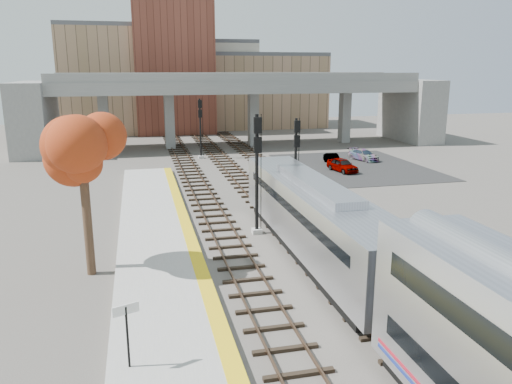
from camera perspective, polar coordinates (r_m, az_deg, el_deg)
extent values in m
plane|color=#47423D|center=(23.60, 8.05, -11.47)|extent=(160.00, 160.00, 0.00)
cube|color=#9E9E99|center=(22.13, -10.18, -12.87)|extent=(4.50, 60.00, 0.35)
cube|color=yellow|center=(22.20, -5.19, -12.09)|extent=(0.70, 60.00, 0.01)
cube|color=black|center=(34.13, -4.65, -3.13)|extent=(2.50, 95.00, 0.14)
cube|color=brown|center=(34.01, -5.85, -3.03)|extent=(0.07, 95.00, 0.14)
cube|color=brown|center=(34.21, -3.47, -2.88)|extent=(0.07, 95.00, 0.14)
cube|color=black|center=(34.98, 2.17, -2.67)|extent=(2.50, 95.00, 0.14)
cube|color=brown|center=(34.77, 1.03, -2.58)|extent=(0.07, 95.00, 0.14)
cube|color=brown|center=(35.14, 3.30, -2.42)|extent=(0.07, 95.00, 0.14)
cube|color=black|center=(36.22, 8.28, -2.22)|extent=(2.50, 95.00, 0.14)
cube|color=brown|center=(35.93, 7.22, -2.14)|extent=(0.07, 95.00, 0.14)
cube|color=brown|center=(36.45, 9.34, -1.98)|extent=(0.07, 95.00, 0.14)
cube|color=slate|center=(66.11, -2.04, 11.95)|extent=(46.00, 10.00, 1.50)
cube|color=slate|center=(61.38, -1.14, 12.97)|extent=(46.00, 0.20, 1.00)
cube|color=slate|center=(70.79, -2.84, 13.09)|extent=(46.00, 0.20, 1.00)
cube|color=slate|center=(65.22, -16.95, 7.59)|extent=(1.20, 1.60, 7.00)
cube|color=slate|center=(65.23, -9.86, 7.99)|extent=(1.20, 1.60, 7.00)
cube|color=slate|center=(66.82, -0.31, 8.33)|extent=(1.20, 1.60, 7.00)
cube|color=slate|center=(70.88, 10.09, 8.44)|extent=(1.20, 1.60, 7.00)
cube|color=slate|center=(66.12, -23.98, 7.73)|extent=(4.00, 12.00, 8.50)
cube|color=slate|center=(75.34, 17.21, 8.93)|extent=(4.00, 12.00, 8.50)
cube|color=#A57E5F|center=(84.82, -15.04, 12.12)|extent=(18.00, 14.00, 16.00)
cube|color=#4C4C4F|center=(85.02, -15.41, 17.71)|extent=(18.00, 14.00, 0.60)
cube|color=beige|center=(90.62, -5.87, 11.97)|extent=(16.00, 16.00, 14.00)
cube|color=#4C4C4F|center=(90.67, -5.98, 16.58)|extent=(16.00, 16.00, 0.60)
cube|color=brown|center=(81.99, -9.43, 13.75)|extent=(12.00, 10.00, 20.00)
cube|color=#A57E5F|center=(90.58, 0.73, 11.40)|extent=(20.00, 14.00, 12.00)
cube|color=#4C4C4F|center=(90.52, 0.74, 15.39)|extent=(20.00, 14.00, 0.60)
cube|color=black|center=(53.56, 11.19, 2.89)|extent=(14.00, 18.00, 0.04)
cube|color=#A8AAB2|center=(27.11, 6.68, -2.70)|extent=(3.00, 19.00, 3.20)
cube|color=black|center=(35.78, 1.52, 2.47)|extent=(2.20, 0.06, 1.10)
cube|color=black|center=(26.94, 6.72, -1.48)|extent=(3.02, 16.15, 0.50)
cube|color=black|center=(27.70, 6.57, -6.37)|extent=(2.70, 17.10, 0.50)
cube|color=#A8AAB2|center=(26.65, 6.79, 1.01)|extent=(1.60, 9.50, 0.40)
cube|color=#9E9E99|center=(31.38, 0.09, -4.48)|extent=(0.60, 0.60, 0.30)
cylinder|color=black|center=(30.44, 0.09, 1.91)|extent=(0.21, 0.21, 7.44)
cube|color=black|center=(29.70, 0.20, 7.63)|extent=(0.48, 0.18, 0.96)
cube|color=black|center=(29.85, 0.20, 5.40)|extent=(0.48, 0.18, 0.96)
cube|color=#9E9E99|center=(37.09, 4.44, -1.60)|extent=(0.60, 0.60, 0.30)
cylinder|color=black|center=(36.37, 4.53, 3.21)|extent=(0.19, 0.19, 6.63)
cube|color=black|center=(35.73, 4.74, 7.47)|extent=(0.43, 0.18, 0.85)
cube|color=black|center=(35.86, 4.71, 5.81)|extent=(0.43, 0.18, 0.85)
cube|color=#9E9E99|center=(57.72, -6.29, 3.99)|extent=(0.60, 0.60, 0.30)
cylinder|color=black|center=(57.25, -6.38, 7.18)|extent=(0.19, 0.19, 6.77)
cube|color=black|center=(56.74, -6.42, 9.96)|extent=(0.44, 0.18, 0.87)
cube|color=black|center=(56.83, -6.40, 8.89)|extent=(0.44, 0.18, 0.87)
cylinder|color=black|center=(17.68, -14.46, -15.76)|extent=(0.08, 0.08, 2.20)
cube|color=white|center=(17.21, -14.67, -12.86)|extent=(0.86, 0.36, 0.35)
cylinder|color=#382619|center=(25.86, -18.74, -2.80)|extent=(0.44, 0.44, 5.91)
ellipsoid|color=#A42E15|center=(25.13, -19.34, 4.59)|extent=(3.60, 3.60, 4.22)
imported|color=#99999E|center=(50.46, 9.85, 3.07)|extent=(2.31, 4.14, 1.33)
imported|color=#99999E|center=(54.47, 8.74, 3.77)|extent=(1.36, 3.35, 1.08)
imported|color=#99999E|center=(57.29, 12.22, 4.17)|extent=(2.68, 4.39, 1.19)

